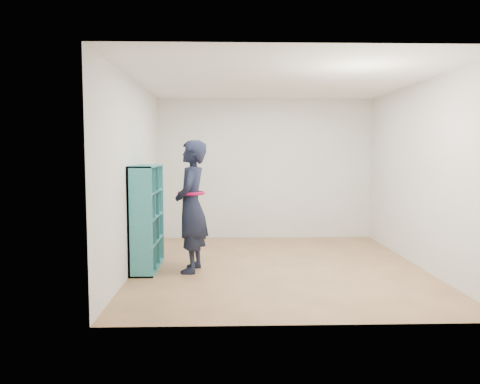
{
  "coord_description": "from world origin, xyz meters",
  "views": [
    {
      "loc": [
        -0.73,
        -6.51,
        1.63
      ],
      "look_at": [
        -0.53,
        0.3,
        1.04
      ],
      "focal_mm": 35.0,
      "sensor_mm": 36.0,
      "label": 1
    }
  ],
  "objects": [
    {
      "name": "wall_front",
      "position": [
        0.0,
        -2.25,
        1.3
      ],
      "size": [
        4.0,
        0.02,
        2.6
      ],
      "primitive_type": "cube",
      "color": "beige",
      "rests_on": "floor"
    },
    {
      "name": "ceiling",
      "position": [
        0.0,
        0.0,
        2.6
      ],
      "size": [
        4.5,
        4.5,
        0.0
      ],
      "primitive_type": "plane",
      "color": "white",
      "rests_on": "wall_back"
    },
    {
      "name": "bookshelf",
      "position": [
        -1.86,
        -0.04,
        0.71
      ],
      "size": [
        0.32,
        1.08,
        1.44
      ],
      "color": "teal",
      "rests_on": "floor"
    },
    {
      "name": "wall_left",
      "position": [
        -2.0,
        0.0,
        1.3
      ],
      "size": [
        0.02,
        4.5,
        2.6
      ],
      "primitive_type": "cube",
      "color": "beige",
      "rests_on": "floor"
    },
    {
      "name": "wall_right",
      "position": [
        2.0,
        0.0,
        1.3
      ],
      "size": [
        0.02,
        4.5,
        2.6
      ],
      "primitive_type": "cube",
      "color": "beige",
      "rests_on": "floor"
    },
    {
      "name": "smartphone",
      "position": [
        -1.32,
        -0.14,
        1.01
      ],
      "size": [
        0.02,
        0.09,
        0.12
      ],
      "rotation": [
        0.33,
        0.0,
        -0.13
      ],
      "color": "silver",
      "rests_on": "person"
    },
    {
      "name": "wall_back",
      "position": [
        0.0,
        2.25,
        1.3
      ],
      "size": [
        4.0,
        0.02,
        2.6
      ],
      "primitive_type": "cube",
      "color": "beige",
      "rests_on": "floor"
    },
    {
      "name": "floor",
      "position": [
        0.0,
        0.0,
        0.0
      ],
      "size": [
        4.5,
        4.5,
        0.0
      ],
      "primitive_type": "plane",
      "color": "brown",
      "rests_on": "ground"
    },
    {
      "name": "person",
      "position": [
        -1.2,
        -0.22,
        0.89
      ],
      "size": [
        0.5,
        0.69,
        1.78
      ],
      "rotation": [
        0.0,
        0.0,
        -1.69
      ],
      "color": "black",
      "rests_on": "floor"
    }
  ]
}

